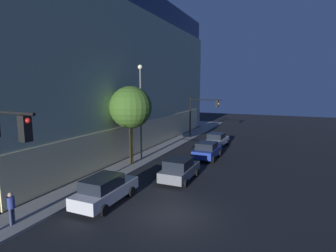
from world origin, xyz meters
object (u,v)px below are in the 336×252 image
car_silver (105,190)px  traffic_light_far_corner (200,110)px  sidewalk_tree (131,108)px  modern_building (66,73)px  car_grey (180,169)px  street_lamp_sidewalk (141,102)px  car_blue (207,150)px  pedestrian_waiting (11,206)px  car_white (217,140)px

car_silver → traffic_light_far_corner: bearing=2.0°
sidewalk_tree → modern_building: bearing=64.9°
car_grey → traffic_light_far_corner: bearing=11.8°
car_silver → street_lamp_sidewalk: bearing=16.8°
modern_building → sidewalk_tree: (-6.24, -13.36, -3.57)m
car_blue → pedestrian_waiting: bearing=162.2°
pedestrian_waiting → car_blue: pedestrian_waiting is taller
car_blue → car_white: car_blue is taller
car_blue → car_white: 5.81m
street_lamp_sidewalk → car_white: street_lamp_sidewalk is taller
traffic_light_far_corner → pedestrian_waiting: (-26.28, 1.79, -2.82)m
street_lamp_sidewalk → traffic_light_far_corner: bearing=-9.6°
pedestrian_waiting → modern_building: bearing=36.9°
traffic_light_far_corner → car_blue: size_ratio=1.33×
car_blue → street_lamp_sidewalk: bearing=118.2°
car_silver → car_white: car_silver is taller
street_lamp_sidewalk → car_white: (8.87, -5.30, -4.87)m
traffic_light_far_corner → car_blue: traffic_light_far_corner is taller
traffic_light_far_corner → car_silver: size_ratio=1.19×
modern_building → car_white: bearing=-76.3°
car_blue → traffic_light_far_corner: bearing=21.2°
modern_building → car_silver: size_ratio=8.25×
sidewalk_tree → car_grey: (-1.93, -5.45, -4.42)m
pedestrian_waiting → car_grey: 11.25m
modern_building → sidewalk_tree: 15.17m
street_lamp_sidewalk → car_blue: street_lamp_sidewalk is taller
modern_building → pedestrian_waiting: 23.95m
car_grey → car_white: car_grey is taller
traffic_light_far_corner → sidewalk_tree: size_ratio=0.81×
car_silver → car_grey: (5.74, -2.63, -0.02)m
car_white → car_grey: bearing=-179.0°
traffic_light_far_corner → street_lamp_sidewalk: 12.76m
modern_building → sidewalk_tree: modern_building is taller
modern_building → sidewalk_tree: size_ratio=5.59×
modern_building → car_blue: 20.68m
pedestrian_waiting → car_silver: pedestrian_waiting is taller
traffic_light_far_corner → modern_building: bearing=117.8°
modern_building → car_blue: modern_building is taller
sidewalk_tree → car_silver: 9.28m
car_white → car_silver: bearing=172.6°
car_grey → car_white: (12.71, 0.22, -0.03)m
car_white → sidewalk_tree: bearing=154.1°
pedestrian_waiting → car_grey: (9.98, -5.20, -0.29)m
street_lamp_sidewalk → sidewalk_tree: (-1.91, -0.07, -0.42)m
car_silver → car_white: 18.60m
traffic_light_far_corner → car_white: 5.75m
sidewalk_tree → pedestrian_waiting: bearing=-178.8°
traffic_light_far_corner → car_blue: bearing=-158.8°
pedestrian_waiting → car_white: (22.69, -4.98, -0.33)m
modern_building → car_white: (4.54, -18.59, -8.02)m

